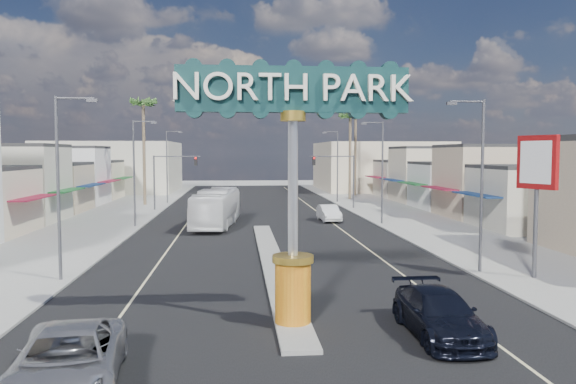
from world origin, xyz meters
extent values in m
plane|color=gray|center=(0.00, 30.00, 0.00)|extent=(160.00, 160.00, 0.00)
cube|color=black|center=(0.00, 30.00, 0.01)|extent=(20.00, 120.00, 0.01)
cube|color=gray|center=(0.00, 14.00, 0.08)|extent=(1.30, 30.00, 0.16)
cube|color=gray|center=(-14.00, 30.00, 0.06)|extent=(8.00, 120.00, 0.12)
cube|color=gray|center=(14.00, 30.00, 0.06)|extent=(8.00, 120.00, 0.12)
cube|color=beige|center=(-24.00, 43.00, 3.00)|extent=(12.00, 42.00, 6.00)
cube|color=#B7B29E|center=(24.00, 43.00, 3.00)|extent=(12.00, 42.00, 6.00)
cube|color=#B7B29E|center=(-22.00, 75.00, 4.00)|extent=(20.00, 20.00, 8.00)
cube|color=beige|center=(22.00, 75.00, 4.00)|extent=(20.00, 20.00, 8.00)
cylinder|color=#D55B10|center=(0.00, 2.00, 1.26)|extent=(1.30, 1.30, 2.20)
cylinder|color=gold|center=(0.00, 2.00, 2.49)|extent=(1.50, 1.50, 0.25)
cylinder|color=#B7B7BC|center=(0.00, 2.00, 5.01)|extent=(0.36, 0.36, 4.80)
cylinder|color=gold|center=(0.00, 2.00, 7.58)|extent=(0.90, 0.90, 0.35)
cube|color=#0F2F30|center=(0.00, 2.00, 8.51)|extent=(8.20, 0.50, 1.60)
cylinder|color=#47474C|center=(-11.00, 44.00, 3.00)|extent=(0.18, 0.18, 6.00)
cylinder|color=#47474C|center=(-8.50, 44.00, 5.90)|extent=(5.00, 0.12, 0.12)
cube|color=black|center=(-6.50, 44.00, 5.40)|extent=(0.32, 0.32, 1.00)
sphere|color=red|center=(-6.50, 43.82, 5.72)|extent=(0.22, 0.22, 0.22)
cylinder|color=#47474C|center=(11.00, 44.00, 3.00)|extent=(0.18, 0.18, 6.00)
cylinder|color=#47474C|center=(8.50, 44.00, 5.90)|extent=(5.00, 0.12, 0.12)
cube|color=black|center=(6.50, 44.00, 5.40)|extent=(0.32, 0.32, 1.00)
sphere|color=red|center=(6.50, 43.82, 5.72)|extent=(0.22, 0.22, 0.22)
cylinder|color=#47474C|center=(-10.60, 10.00, 4.50)|extent=(0.16, 0.16, 9.00)
cylinder|color=#47474C|center=(-9.70, 10.00, 8.90)|extent=(1.80, 0.10, 0.10)
cube|color=#47474C|center=(-8.90, 10.00, 8.80)|extent=(0.50, 0.22, 0.15)
cylinder|color=#47474C|center=(-10.60, 30.00, 4.50)|extent=(0.16, 0.16, 9.00)
cylinder|color=#47474C|center=(-9.70, 30.00, 8.90)|extent=(1.80, 0.10, 0.10)
cube|color=#47474C|center=(-8.90, 30.00, 8.80)|extent=(0.50, 0.22, 0.15)
cylinder|color=#47474C|center=(-10.60, 52.00, 4.50)|extent=(0.16, 0.16, 9.00)
cylinder|color=#47474C|center=(-9.70, 52.00, 8.90)|extent=(1.80, 0.10, 0.10)
cube|color=#47474C|center=(-8.90, 52.00, 8.80)|extent=(0.50, 0.22, 0.15)
cylinder|color=#47474C|center=(10.60, 10.00, 4.50)|extent=(0.16, 0.16, 9.00)
cylinder|color=#47474C|center=(9.70, 10.00, 8.90)|extent=(1.80, 0.10, 0.10)
cube|color=#47474C|center=(8.90, 10.00, 8.80)|extent=(0.50, 0.22, 0.15)
cylinder|color=#47474C|center=(10.60, 30.00, 4.50)|extent=(0.16, 0.16, 9.00)
cylinder|color=#47474C|center=(9.70, 30.00, 8.90)|extent=(1.80, 0.10, 0.10)
cube|color=#47474C|center=(8.90, 30.00, 8.80)|extent=(0.50, 0.22, 0.15)
cylinder|color=#47474C|center=(10.60, 52.00, 4.50)|extent=(0.16, 0.16, 9.00)
cylinder|color=#47474C|center=(9.70, 52.00, 8.90)|extent=(1.80, 0.10, 0.10)
cube|color=#47474C|center=(8.90, 52.00, 8.80)|extent=(0.50, 0.22, 0.15)
cylinder|color=brown|center=(-13.00, 50.00, 6.00)|extent=(0.36, 0.36, 12.00)
cylinder|color=brown|center=(13.00, 56.00, 5.50)|extent=(0.36, 0.36, 11.00)
cylinder|color=brown|center=(15.00, 62.00, 6.50)|extent=(0.36, 0.36, 13.00)
imported|color=#A8A9AD|center=(-6.46, -3.01, 0.82)|extent=(3.41, 6.17, 1.64)
imported|color=black|center=(4.89, 0.46, 0.78)|extent=(2.22, 5.39, 1.56)
imported|color=silver|center=(6.40, 32.99, 0.75)|extent=(1.78, 4.61, 1.50)
imported|color=white|center=(-3.79, 30.17, 1.60)|extent=(4.01, 11.73, 3.20)
cylinder|color=#47474C|center=(12.65, 8.36, 2.32)|extent=(0.22, 0.22, 4.39)
cube|color=maroon|center=(12.65, 8.36, 5.83)|extent=(1.11, 2.13, 2.64)
cube|color=white|center=(12.51, 8.30, 5.83)|extent=(0.71, 1.62, 2.09)
camera|label=1|loc=(-1.97, -17.88, 6.29)|focal=35.00mm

